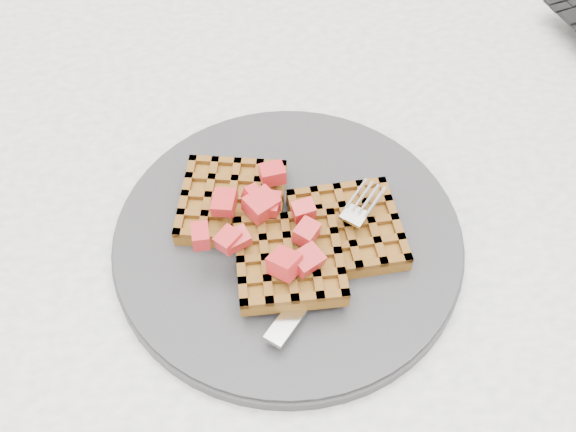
{
  "coord_description": "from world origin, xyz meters",
  "views": [
    {
      "loc": [
        -0.18,
        -0.36,
        1.23
      ],
      "look_at": [
        -0.13,
        -0.04,
        0.79
      ],
      "focal_mm": 40.0,
      "sensor_mm": 36.0,
      "label": 1
    }
  ],
  "objects": [
    {
      "name": "table",
      "position": [
        0.0,
        0.0,
        0.64
      ],
      "size": [
        1.2,
        0.8,
        0.75
      ],
      "color": "silver",
      "rests_on": "ground"
    },
    {
      "name": "plate",
      "position": [
        -0.13,
        -0.04,
        0.76
      ],
      "size": [
        0.31,
        0.31,
        0.02
      ],
      "primitive_type": "cylinder",
      "color": "#242427",
      "rests_on": "table"
    },
    {
      "name": "waffles",
      "position": [
        -0.13,
        -0.04,
        0.78
      ],
      "size": [
        0.2,
        0.17,
        0.03
      ],
      "color": "brown",
      "rests_on": "plate"
    },
    {
      "name": "strawberry_pile",
      "position": [
        -0.13,
        -0.04,
        0.8
      ],
      "size": [
        0.15,
        0.15,
        0.02
      ],
      "primitive_type": null,
      "color": "maroon",
      "rests_on": "waffles"
    },
    {
      "name": "fork",
      "position": [
        -0.09,
        -0.07,
        0.77
      ],
      "size": [
        0.14,
        0.15,
        0.02
      ],
      "primitive_type": null,
      "rotation": [
        0.0,
        0.0,
        -0.71
      ],
      "color": "silver",
      "rests_on": "plate"
    }
  ]
}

